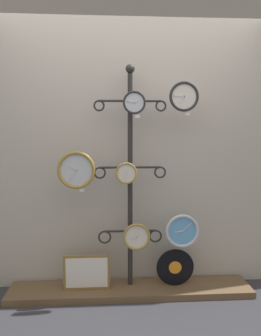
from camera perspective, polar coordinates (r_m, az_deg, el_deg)
The scene contains 15 objects.
ground_plane at distance 2.90m, azimuth 0.50°, elevation -24.12°, with size 12.00×12.00×0.00m, color #333338.
shop_wall at distance 3.07m, azimuth -0.25°, elevation 5.03°, with size 4.40×0.04×2.80m.
low_shelf at distance 3.19m, azimuth 0.01°, elevation -20.48°, with size 2.20×0.36×0.06m.
display_stand at distance 2.99m, azimuth -0.06°, elevation -6.63°, with size 0.65×0.35×2.05m.
clock_top_center at distance 2.84m, azimuth 0.65°, elevation 11.33°, with size 0.20×0.04×0.20m.
clock_top_right at distance 2.91m, azimuth 9.29°, elevation 12.18°, with size 0.26×0.04×0.26m.
clock_middle_left at distance 2.85m, azimuth -9.42°, elevation -0.35°, with size 0.33×0.04×0.33m.
clock_middle_center at distance 2.82m, azimuth -0.74°, elevation -0.91°, with size 0.19×0.04×0.19m.
clock_bottom_center at distance 2.95m, azimuth 1.05°, elevation -11.87°, with size 0.24×0.04×0.24m.
clock_bottom_right at distance 2.99m, azimuth 9.00°, elevation -10.76°, with size 0.30×0.04×0.30m.
vinyl_record at distance 3.16m, azimuth 7.78°, elevation -16.77°, with size 0.35×0.01×0.35m.
picture_frame at distance 3.10m, azimuth -7.63°, elevation -17.58°, with size 0.42×0.02×0.32m.
price_tag_upper at distance 2.83m, azimuth 1.21°, elevation 9.00°, with size 0.04×0.00×0.03m.
price_tag_mid at distance 2.91m, azimuth 9.93°, elevation 9.34°, with size 0.04×0.00×0.03m.
price_tag_lower at distance 2.87m, azimuth -8.46°, elevation -3.83°, with size 0.04×0.00×0.03m.
Camera 1 is at (-0.18, -2.49, 1.47)m, focal length 35.00 mm.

